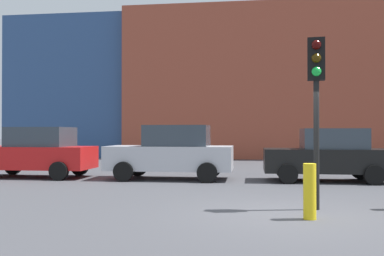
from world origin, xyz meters
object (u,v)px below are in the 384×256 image
parked_car_2 (172,152)px  traffic_light_island (316,83)px  parked_car_1 (36,152)px  parked_car_3 (328,155)px  bollard_yellow_1 (310,191)px

parked_car_2 → traffic_light_island: bearing=126.1°
parked_car_1 → parked_car_3: bearing=-180.0°
parked_car_3 → bollard_yellow_1: (-1.46, -6.74, -0.36)m
parked_car_1 → bollard_yellow_1: bearing=142.9°
parked_car_2 → bollard_yellow_1: bearing=119.7°
parked_car_1 → bollard_yellow_1: (8.90, -6.74, -0.39)m
traffic_light_island → bollard_yellow_1: traffic_light_island is taller
parked_car_2 → bollard_yellow_1: (3.85, -6.74, -0.42)m
traffic_light_island → parked_car_2: bearing=-137.7°
bollard_yellow_1 → parked_car_1: bearing=142.9°
parked_car_1 → traffic_light_island: (9.18, -5.67, 1.77)m
traffic_light_island → bollard_yellow_1: bearing=-8.4°
bollard_yellow_1 → parked_car_3: bearing=77.8°
parked_car_2 → parked_car_3: parked_car_2 is taller
parked_car_1 → traffic_light_island: size_ratio=1.16×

